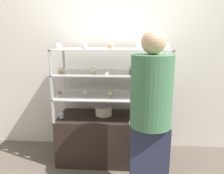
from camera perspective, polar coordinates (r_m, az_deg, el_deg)
name	(u,v)px	position (r m, az deg, el deg)	size (l,w,h in m)	color
ground_plane	(112,158)	(2.96, 0.00, -18.10)	(20.00, 20.00, 0.00)	brown
back_wall	(114,54)	(2.96, 0.53, 8.54)	(8.00, 0.05, 2.60)	silver
display_base	(112,138)	(2.82, 0.00, -13.10)	(1.31, 0.55, 0.57)	black
display_riser_lower	(112,96)	(2.63, 0.00, -2.35)	(1.31, 0.55, 0.27)	#B7B7BC
display_riser_middle	(112,74)	(2.57, 0.00, 3.54)	(1.31, 0.55, 0.27)	#B7B7BC
display_riser_upper	(112,50)	(2.54, 0.00, 9.65)	(1.31, 0.55, 0.27)	#B7B7BC
layer_cake_centerpiece	(104,111)	(2.74, -2.19, -6.22)	(0.21, 0.21, 0.11)	beige
sheet_cake_frosted	(138,70)	(2.50, 6.75, 4.34)	(0.19, 0.17, 0.07)	brown
cupcake_0	(62,115)	(2.71, -13.03, -7.19)	(0.06, 0.06, 0.07)	beige
cupcake_1	(164,119)	(2.60, 13.51, -8.11)	(0.06, 0.06, 0.07)	beige
price_tag_0	(131,123)	(2.46, 4.94, -9.32)	(0.04, 0.00, 0.04)	white
cupcake_2	(60,94)	(2.62, -13.49, -1.74)	(0.05, 0.05, 0.06)	white
cupcake_3	(85,93)	(2.60, -7.04, -1.56)	(0.05, 0.05, 0.06)	beige
cupcake_4	(110,94)	(2.53, -0.44, -1.86)	(0.05, 0.05, 0.06)	#CCB28C
cupcake_5	(137,94)	(2.57, 6.59, -1.74)	(0.05, 0.05, 0.06)	beige
cupcake_6	(163,95)	(2.57, 13.20, -2.03)	(0.05, 0.05, 0.06)	white
price_tag_1	(138,99)	(2.38, 6.69, -3.21)	(0.04, 0.00, 0.04)	white
cupcake_7	(60,70)	(2.58, -13.31, 4.30)	(0.06, 0.06, 0.07)	#CCB28C
cupcake_8	(93,71)	(2.48, -4.98, 4.27)	(0.06, 0.06, 0.07)	white
cupcake_9	(163,70)	(2.55, 13.19, 4.22)	(0.06, 0.06, 0.07)	white
price_tag_2	(107,74)	(2.32, -1.32, 3.43)	(0.04, 0.00, 0.04)	white
cupcake_10	(58,46)	(2.52, -13.80, 10.33)	(0.06, 0.06, 0.07)	white
cupcake_11	(85,46)	(2.46, -7.04, 10.55)	(0.06, 0.06, 0.07)	#CCB28C
cupcake_12	(111,46)	(2.39, -0.34, 10.58)	(0.06, 0.06, 0.07)	#CCB28C
cupcake_13	(139,46)	(2.48, 6.98, 10.56)	(0.06, 0.06, 0.07)	white
cupcake_14	(167,46)	(2.50, 14.21, 10.29)	(0.06, 0.06, 0.07)	white
price_tag_3	(146,48)	(2.29, 8.91, 10.06)	(0.04, 0.00, 0.04)	white
customer_figure	(151,114)	(2.01, 10.03, -6.92)	(0.37, 0.37, 1.59)	#282D47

